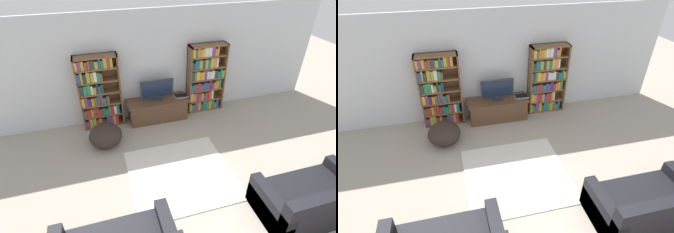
{
  "view_description": "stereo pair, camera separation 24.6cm",
  "coord_description": "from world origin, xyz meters",
  "views": [
    {
      "loc": [
        -1.28,
        -1.47,
        3.74
      ],
      "look_at": [
        0.01,
        2.9,
        0.7
      ],
      "focal_mm": 28.0,
      "sensor_mm": 36.0,
      "label": 1
    },
    {
      "loc": [
        -1.05,
        -1.54,
        3.74
      ],
      "look_at": [
        0.01,
        2.9,
        0.7
      ],
      "focal_mm": 28.0,
      "sensor_mm": 36.0,
      "label": 2
    }
  ],
  "objects": [
    {
      "name": "area_rug",
      "position": [
        -0.03,
        1.9,
        0.01
      ],
      "size": [
        1.95,
        1.83,
        0.02
      ],
      "color": "beige",
      "rests_on": "ground_plane"
    },
    {
      "name": "tv_stand",
      "position": [
        0.04,
        3.9,
        0.27
      ],
      "size": [
        1.49,
        0.54,
        0.54
      ],
      "color": "brown",
      "rests_on": "ground_plane"
    },
    {
      "name": "laptop",
      "position": [
        0.65,
        3.91,
        0.56
      ],
      "size": [
        0.33,
        0.21,
        0.03
      ],
      "color": "#B7B7BC",
      "rests_on": "tv_stand"
    },
    {
      "name": "bookshelf_left",
      "position": [
        -1.32,
        4.04,
        0.86
      ],
      "size": [
        0.94,
        0.3,
        1.76
      ],
      "color": "brown",
      "rests_on": "ground_plane"
    },
    {
      "name": "bookshelf_right",
      "position": [
        1.31,
        4.04,
        0.87
      ],
      "size": [
        0.94,
        0.3,
        1.76
      ],
      "color": "brown",
      "rests_on": "ground_plane"
    },
    {
      "name": "wall_back",
      "position": [
        0.0,
        4.23,
        1.3
      ],
      "size": [
        8.8,
        0.06,
        2.6
      ],
      "color": "silver",
      "rests_on": "ground_plane"
    },
    {
      "name": "couch_right_sofa",
      "position": [
        1.71,
        0.52,
        0.28
      ],
      "size": [
        1.67,
        0.96,
        0.84
      ],
      "color": "black",
      "rests_on": "ground_plane"
    },
    {
      "name": "beanbag_ottoman",
      "position": [
        -1.31,
        3.23,
        0.24
      ],
      "size": [
        0.71,
        0.71,
        0.48
      ],
      "primitive_type": "ellipsoid",
      "color": "#2D231E",
      "rests_on": "ground_plane"
    },
    {
      "name": "television",
      "position": [
        0.04,
        3.9,
        0.82
      ],
      "size": [
        0.8,
        0.16,
        0.53
      ],
      "color": "#2D2D33",
      "rests_on": "tv_stand"
    }
  ]
}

